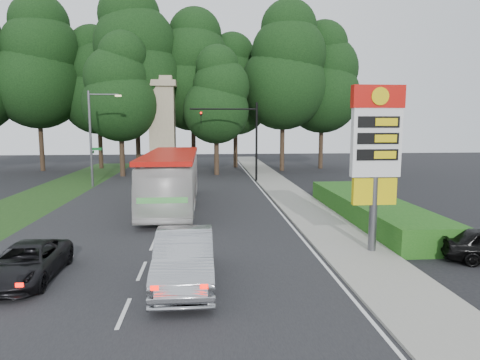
{
  "coord_description": "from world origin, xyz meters",
  "views": [
    {
      "loc": [
        2.35,
        -14.71,
        5.36
      ],
      "look_at": [
        4.27,
        8.87,
        2.2
      ],
      "focal_mm": 32.0,
      "sensor_mm": 36.0,
      "label": 1
    }
  ],
  "objects": [
    {
      "name": "tree_east_mid",
      "position": [
        11.0,
        33.0,
        11.35
      ],
      "size": [
        9.52,
        9.52,
        18.7
      ],
      "color": "#2D2116",
      "rests_on": "ground"
    },
    {
      "name": "tree_monument_right",
      "position": [
        3.5,
        29.5,
        8.01
      ],
      "size": [
        6.72,
        6.72,
        13.2
      ],
      "color": "#2D2116",
      "rests_on": "ground"
    },
    {
      "name": "traffic_signal_mast",
      "position": [
        5.68,
        24.0,
        4.67
      ],
      "size": [
        6.1,
        0.35,
        7.2
      ],
      "color": "black",
      "rests_on": "ground"
    },
    {
      "name": "tree_east_near",
      "position": [
        6.0,
        37.0,
        9.68
      ],
      "size": [
        8.12,
        8.12,
        15.95
      ],
      "color": "#2D2116",
      "rests_on": "ground"
    },
    {
      "name": "hedge",
      "position": [
        11.5,
        8.0,
        0.6
      ],
      "size": [
        3.0,
        14.0,
        1.2
      ],
      "primitive_type": "cube",
      "color": "#1A4C14",
      "rests_on": "ground"
    },
    {
      "name": "grass_verge_left",
      "position": [
        -9.5,
        18.0,
        0.01
      ],
      "size": [
        5.0,
        50.0,
        0.02
      ],
      "primitive_type": "cube",
      "color": "#193814",
      "rests_on": "ground"
    },
    {
      "name": "tree_far_east",
      "position": [
        16.0,
        35.0,
        10.35
      ],
      "size": [
        8.68,
        8.68,
        17.05
      ],
      "color": "#2D2116",
      "rests_on": "ground"
    },
    {
      "name": "sedan_silver",
      "position": [
        1.62,
        -0.87,
        0.89
      ],
      "size": [
        1.97,
        5.44,
        1.78
      ],
      "primitive_type": "imported",
      "rotation": [
        0.0,
        0.0,
        0.01
      ],
      "color": "#A9ABB0",
      "rests_on": "ground"
    },
    {
      "name": "streetlight_signs",
      "position": [
        -6.99,
        22.01,
        4.44
      ],
      "size": [
        2.75,
        0.98,
        8.0
      ],
      "color": "#59595E",
      "rests_on": "ground"
    },
    {
      "name": "tree_monument_left",
      "position": [
        -6.0,
        29.0,
        8.68
      ],
      "size": [
        7.28,
        7.28,
        14.3
      ],
      "color": "#2D2116",
      "rests_on": "ground"
    },
    {
      "name": "gas_station_pylon",
      "position": [
        9.2,
        1.99,
        4.45
      ],
      "size": [
        2.1,
        0.45,
        6.85
      ],
      "color": "#59595E",
      "rests_on": "ground"
    },
    {
      "name": "suv_charcoal",
      "position": [
        -3.8,
        -0.04,
        0.62
      ],
      "size": [
        2.1,
        4.48,
        1.24
      ],
      "primitive_type": "imported",
      "rotation": [
        0.0,
        0.0,
        0.01
      ],
      "color": "black",
      "rests_on": "ground"
    },
    {
      "name": "tree_west_near",
      "position": [
        -10.0,
        37.0,
        10.02
      ],
      "size": [
        8.4,
        8.4,
        16.5
      ],
      "color": "#2D2116",
      "rests_on": "ground"
    },
    {
      "name": "road_surface",
      "position": [
        0.0,
        12.0,
        0.01
      ],
      "size": [
        14.0,
        80.0,
        0.02
      ],
      "primitive_type": "cube",
      "color": "black",
      "rests_on": "ground"
    },
    {
      "name": "transit_bus",
      "position": [
        0.22,
        12.36,
        1.75
      ],
      "size": [
        2.95,
        12.58,
        3.5
      ],
      "primitive_type": "imported",
      "rotation": [
        0.0,
        0.0,
        -0.0
      ],
      "color": "silver",
      "rests_on": "ground"
    },
    {
      "name": "tree_center_right",
      "position": [
        1.0,
        35.0,
        11.02
      ],
      "size": [
        9.24,
        9.24,
        18.15
      ],
      "color": "#2D2116",
      "rests_on": "ground"
    },
    {
      "name": "ground",
      "position": [
        0.0,
        0.0,
        0.0
      ],
      "size": [
        120.0,
        120.0,
        0.0
      ],
      "primitive_type": "plane",
      "color": "black",
      "rests_on": "ground"
    },
    {
      "name": "tree_center_left",
      "position": [
        -5.0,
        33.0,
        12.02
      ],
      "size": [
        10.08,
        10.08,
        19.8
      ],
      "color": "#2D2116",
      "rests_on": "ground"
    },
    {
      "name": "sidewalk_right",
      "position": [
        8.5,
        12.0,
        0.06
      ],
      "size": [
        3.0,
        80.0,
        0.12
      ],
      "primitive_type": "cube",
      "color": "gray",
      "rests_on": "ground"
    },
    {
      "name": "monument",
      "position": [
        -2.0,
        30.0,
        5.1
      ],
      "size": [
        3.0,
        3.0,
        10.05
      ],
      "color": "gray",
      "rests_on": "ground"
    },
    {
      "name": "tree_west_mid",
      "position": [
        -16.0,
        35.0,
        11.69
      ],
      "size": [
        9.8,
        9.8,
        19.25
      ],
      "color": "#2D2116",
      "rests_on": "ground"
    }
  ]
}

